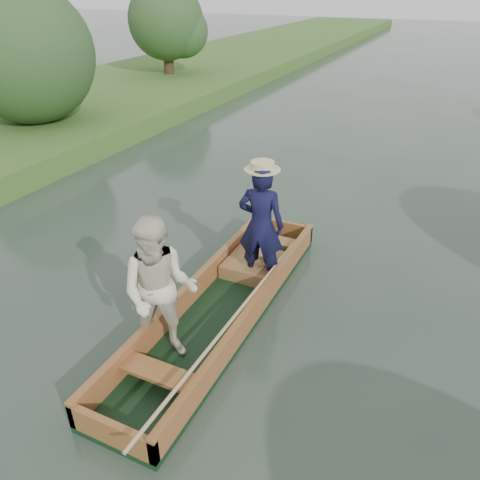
% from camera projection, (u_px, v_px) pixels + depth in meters
% --- Properties ---
extents(ground, '(120.00, 120.00, 0.00)m').
position_uv_depth(ground, '(222.00, 315.00, 6.82)').
color(ground, '#283D30').
rests_on(ground, ground).
extents(trees_far, '(22.69, 15.42, 4.37)m').
position_uv_depth(trees_far, '(344.00, 63.00, 11.34)').
color(trees_far, '#47331E').
rests_on(trees_far, ground).
extents(punt, '(1.39, 5.26, 2.03)m').
position_uv_depth(punt, '(210.00, 277.00, 6.34)').
color(punt, black).
rests_on(punt, ground).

